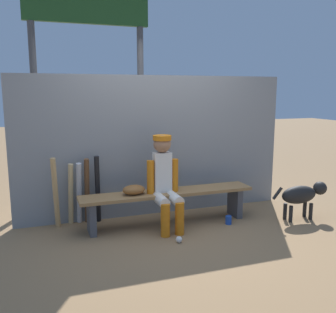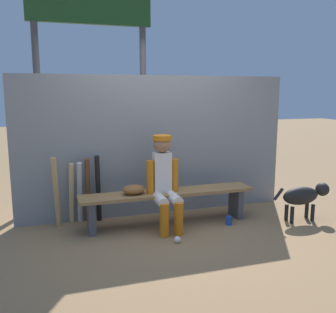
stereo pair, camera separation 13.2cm
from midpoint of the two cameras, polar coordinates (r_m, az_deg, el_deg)
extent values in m
plane|color=olive|center=(4.89, -0.78, -10.29)|extent=(30.00, 30.00, 0.00)
cube|color=gray|center=(5.10, -2.54, 1.61)|extent=(3.78, 0.03, 1.91)
cube|color=olive|center=(4.76, -0.80, -5.58)|extent=(2.25, 0.36, 0.04)
cube|color=#4C4C51|center=(4.62, -12.45, -9.14)|extent=(0.08, 0.29, 0.40)
cube|color=#4C4C51|center=(5.20, 9.50, -6.87)|extent=(0.08, 0.29, 0.40)
cube|color=silver|center=(4.67, -1.70, -2.45)|extent=(0.22, 0.13, 0.50)
sphere|color=#9E7051|center=(4.61, -1.73, 1.95)|extent=(0.22, 0.22, 0.22)
cylinder|color=orange|center=(4.60, -1.73, 2.90)|extent=(0.23, 0.23, 0.06)
cylinder|color=silver|center=(4.54, -2.04, -6.62)|extent=(0.13, 0.38, 0.13)
cylinder|color=orange|center=(4.43, -1.28, -9.74)|extent=(0.11, 0.11, 0.40)
cylinder|color=orange|center=(4.62, -3.52, -3.25)|extent=(0.09, 0.09, 0.43)
cylinder|color=silver|center=(4.60, 0.12, -6.41)|extent=(0.13, 0.38, 0.13)
cylinder|color=orange|center=(4.49, 0.94, -9.49)|extent=(0.11, 0.11, 0.40)
cylinder|color=orange|center=(4.71, 0.23, -2.96)|extent=(0.09, 0.09, 0.43)
ellipsoid|color=brown|center=(4.62, -6.08, -5.09)|extent=(0.28, 0.20, 0.12)
cylinder|color=black|center=(4.91, -11.49, -4.96)|extent=(0.09, 0.18, 0.89)
cylinder|color=brown|center=(4.91, -13.06, -5.18)|extent=(0.06, 0.19, 0.87)
cylinder|color=#B7B7BC|center=(4.90, -14.22, -5.51)|extent=(0.07, 0.24, 0.82)
cylinder|color=tan|center=(4.92, -15.42, -5.59)|extent=(0.09, 0.20, 0.81)
cylinder|color=tan|center=(4.81, -17.61, -5.41)|extent=(0.10, 0.23, 0.91)
sphere|color=white|center=(4.32, 0.80, -12.60)|extent=(0.07, 0.07, 0.07)
cylinder|color=#1E47AD|center=(4.92, 8.48, -9.60)|extent=(0.08, 0.08, 0.11)
cylinder|color=silver|center=(4.69, -2.41, -4.88)|extent=(0.08, 0.08, 0.11)
cylinder|color=#3F3F42|center=(5.79, -20.15, 5.79)|extent=(0.10, 0.10, 2.66)
cylinder|color=#3F3F42|center=(5.98, -4.80, 6.48)|extent=(0.10, 0.10, 2.66)
ellipsoid|color=black|center=(5.23, 18.75, -5.57)|extent=(0.52, 0.20, 0.24)
sphere|color=black|center=(5.43, 21.62, -4.53)|extent=(0.18, 0.18, 0.18)
cylinder|color=black|center=(5.02, 15.70, -5.47)|extent=(0.15, 0.04, 0.16)
cylinder|color=black|center=(5.43, 19.56, -7.56)|extent=(0.05, 0.05, 0.22)
cylinder|color=black|center=(5.35, 20.37, -7.90)|extent=(0.05, 0.05, 0.22)
cylinder|color=black|center=(5.25, 16.81, -8.04)|extent=(0.05, 0.05, 0.22)
cylinder|color=black|center=(5.15, 17.60, -8.40)|extent=(0.05, 0.05, 0.22)
camera|label=1|loc=(0.07, -90.81, -0.14)|focal=39.77mm
camera|label=2|loc=(0.07, 89.19, 0.14)|focal=39.77mm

